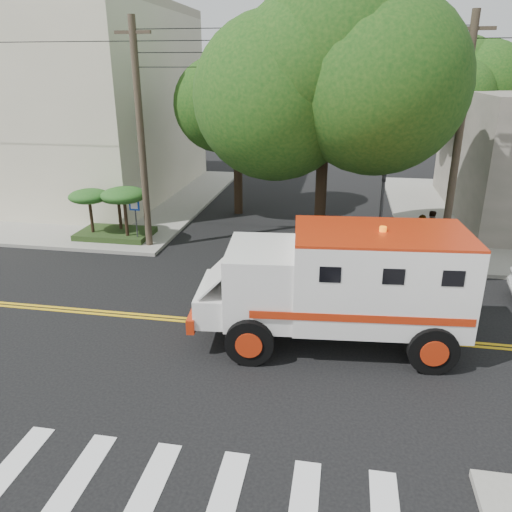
# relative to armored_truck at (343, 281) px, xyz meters

# --- Properties ---
(ground) EXTENTS (100.00, 100.00, 0.00)m
(ground) POSITION_rel_armored_truck_xyz_m (-2.48, 0.48, -1.86)
(ground) COLOR black
(ground) RESTS_ON ground
(sidewalk_nw) EXTENTS (17.00, 17.00, 0.15)m
(sidewalk_nw) POSITION_rel_armored_truck_xyz_m (-15.98, 13.98, -1.78)
(sidewalk_nw) COLOR gray
(sidewalk_nw) RESTS_ON ground
(building_left) EXTENTS (16.00, 14.00, 10.00)m
(building_left) POSITION_rel_armored_truck_xyz_m (-17.98, 15.48, 3.29)
(building_left) COLOR beige
(building_left) RESTS_ON sidewalk_nw
(utility_pole_left) EXTENTS (0.28, 0.28, 9.00)m
(utility_pole_left) POSITION_rel_armored_truck_xyz_m (-8.08, 6.48, 2.64)
(utility_pole_left) COLOR #382D23
(utility_pole_left) RESTS_ON ground
(utility_pole_right) EXTENTS (0.28, 0.28, 9.00)m
(utility_pole_right) POSITION_rel_armored_truck_xyz_m (3.82, 6.68, 2.64)
(utility_pole_right) COLOR #382D23
(utility_pole_right) RESTS_ON ground
(tree_main) EXTENTS (6.08, 5.70, 9.85)m
(tree_main) POSITION_rel_armored_truck_xyz_m (-0.55, 6.69, 5.34)
(tree_main) COLOR black
(tree_main) RESTS_ON ground
(tree_left) EXTENTS (4.48, 4.20, 7.70)m
(tree_left) POSITION_rel_armored_truck_xyz_m (-5.16, 12.27, 3.87)
(tree_left) COLOR black
(tree_left) RESTS_ON ground
(tree_right) EXTENTS (4.80, 4.50, 8.20)m
(tree_right) POSITION_rel_armored_truck_xyz_m (6.36, 16.25, 4.24)
(tree_right) COLOR black
(tree_right) RESTS_ON ground
(traffic_signal) EXTENTS (0.15, 0.18, 3.60)m
(traffic_signal) POSITION_rel_armored_truck_xyz_m (1.32, 6.08, 0.37)
(traffic_signal) COLOR #3F3F42
(traffic_signal) RESTS_ON ground
(accessibility_sign) EXTENTS (0.45, 0.10, 2.02)m
(accessibility_sign) POSITION_rel_armored_truck_xyz_m (-8.68, 6.65, -0.49)
(accessibility_sign) COLOR #3F3F42
(accessibility_sign) RESTS_ON ground
(palm_planter) EXTENTS (3.52, 2.63, 2.36)m
(palm_planter) POSITION_rel_armored_truck_xyz_m (-9.92, 7.11, -0.21)
(palm_planter) COLOR #1E3314
(palm_planter) RESTS_ON sidewalk_nw
(armored_truck) EXTENTS (7.38, 3.44, 3.26)m
(armored_truck) POSITION_rel_armored_truck_xyz_m (0.00, 0.00, 0.00)
(armored_truck) COLOR white
(armored_truck) RESTS_ON ground
(pedestrian_a) EXTENTS (0.62, 0.43, 1.63)m
(pedestrian_a) POSITION_rel_armored_truck_xyz_m (3.02, 7.35, -0.89)
(pedestrian_a) COLOR gray
(pedestrian_a) RESTS_ON sidewalk_ne
(pedestrian_b) EXTENTS (0.77, 0.62, 1.50)m
(pedestrian_b) POSITION_rel_armored_truck_xyz_m (3.56, 8.46, -0.96)
(pedestrian_b) COLOR gray
(pedestrian_b) RESTS_ON sidewalk_ne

